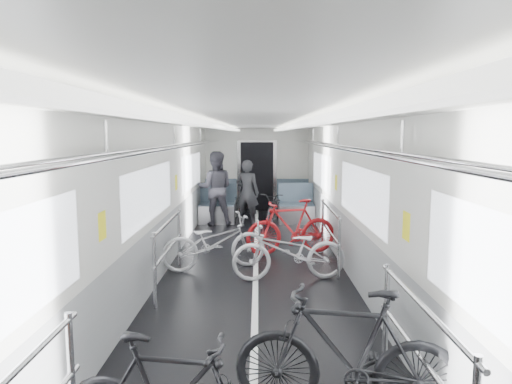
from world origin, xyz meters
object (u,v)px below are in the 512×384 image
(bike_right_mid, at_px, (289,251))
(bike_aisle, at_px, (276,208))
(bike_right_near, at_px, (346,354))
(bike_right_far, at_px, (291,227))
(bike_left_far, at_px, (215,242))
(person_seated, at_px, (215,188))
(person_standing, at_px, (247,192))

(bike_right_mid, height_order, bike_aisle, bike_right_mid)
(bike_right_near, height_order, bike_right_mid, bike_right_near)
(bike_right_far, bearing_deg, bike_left_far, -67.51)
(bike_right_mid, distance_m, person_seated, 4.66)
(bike_left_far, height_order, person_standing, person_standing)
(bike_right_far, relative_size, person_standing, 1.07)
(bike_right_near, bearing_deg, bike_left_far, -151.33)
(bike_right_mid, height_order, person_seated, person_seated)
(bike_left_far, height_order, bike_right_mid, bike_right_mid)
(bike_right_far, relative_size, person_seated, 0.95)
(bike_right_mid, distance_m, person_standing, 4.41)
(bike_right_near, height_order, bike_aisle, bike_right_near)
(bike_right_near, xyz_separation_m, bike_right_far, (-0.07, 4.95, -0.01))
(bike_aisle, height_order, person_standing, person_standing)
(bike_left_far, height_order, bike_aisle, bike_left_far)
(bike_left_far, xyz_separation_m, bike_right_far, (1.34, 0.95, 0.06))
(bike_left_far, bearing_deg, bike_right_mid, -134.59)
(person_standing, bearing_deg, bike_right_near, 114.30)
(bike_aisle, bearing_deg, bike_right_mid, -74.46)
(bike_left_far, relative_size, bike_right_mid, 0.99)
(bike_right_mid, relative_size, person_seated, 0.97)
(person_seated, bearing_deg, bike_left_far, 93.14)
(bike_right_mid, relative_size, bike_aisle, 1.12)
(bike_right_near, relative_size, person_standing, 1.10)
(person_standing, bearing_deg, bike_right_mid, 117.03)
(bike_right_near, distance_m, bike_right_far, 4.95)
(person_seated, bearing_deg, person_standing, 175.07)
(bike_left_far, distance_m, bike_aisle, 3.91)
(bike_aisle, xyz_separation_m, person_standing, (-0.70, 0.02, 0.39))
(bike_right_near, distance_m, person_seated, 8.00)
(bike_left_far, distance_m, bike_right_far, 1.64)
(bike_aisle, bearing_deg, bike_left_far, -92.20)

